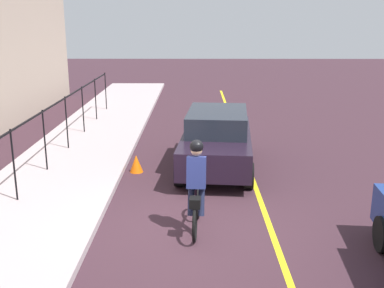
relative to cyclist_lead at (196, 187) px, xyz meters
The scene contains 7 objects.
ground_plane 0.94m from the cyclist_lead, 35.37° to the left, with size 80.00×80.00×0.00m, color #39222B.
lane_line_centre 1.73m from the cyclist_lead, 82.49° to the right, with size 36.00×0.12×0.01m, color yellow.
sidewalk 3.64m from the cyclist_lead, 86.88° to the left, with size 40.00×3.20×0.15m, color #AC9C9E.
iron_fence 4.14m from the cyclist_lead, 73.14° to the left, with size 21.17×0.04×1.60m.
cyclist_lead is the anchor object (origin of this frame).
parked_sedan_rear 4.01m from the cyclist_lead, ahead, with size 4.54×2.23×1.58m.
traffic_cone_near 3.96m from the cyclist_lead, 24.32° to the left, with size 0.36×0.36×0.47m, color orange.
Camera 1 is at (-8.43, -0.11, 3.99)m, focal length 43.10 mm.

